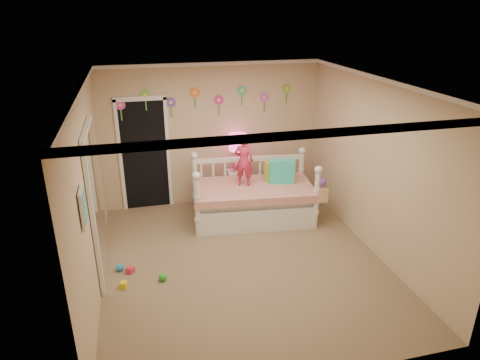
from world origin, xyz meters
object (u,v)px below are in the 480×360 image
object	(u,v)px
child	(244,161)
table_lamp	(238,147)
nightstand	(238,187)
daybed	(253,189)

from	to	relation	value
child	table_lamp	size ratio (longest dim) A/B	1.24
child	nightstand	size ratio (longest dim) A/B	1.38
child	nightstand	world-z (taller)	child
daybed	child	world-z (taller)	child
table_lamp	daybed	bearing A→B (deg)	-82.40
daybed	nightstand	distance (m)	0.77
table_lamp	nightstand	bearing A→B (deg)	0.00
daybed	child	distance (m)	0.53
daybed	child	bearing A→B (deg)	159.12
nightstand	table_lamp	world-z (taller)	table_lamp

